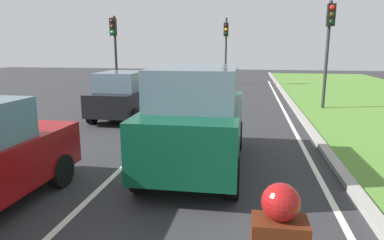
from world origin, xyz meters
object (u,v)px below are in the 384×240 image
traffic_light_near_right (329,36)px  traffic_light_far_median (226,41)px  car_suv_ahead (197,117)px  car_hatchback_far (124,95)px  traffic_light_overhead_left (114,41)px

traffic_light_near_right → traffic_light_far_median: traffic_light_far_median is taller
car_suv_ahead → traffic_light_far_median: bearing=91.4°
car_hatchback_far → traffic_light_overhead_left: size_ratio=0.87×
traffic_light_overhead_left → car_hatchback_far: bearing=-65.5°
car_hatchback_far → traffic_light_overhead_left: (-2.43, 5.34, 2.09)m
car_suv_ahead → car_hatchback_far: bearing=124.9°
car_suv_ahead → traffic_light_far_median: (-0.58, 17.10, 1.93)m
car_suv_ahead → car_hatchback_far: size_ratio=1.21×
car_hatchback_far → traffic_light_far_median: 12.65m
car_suv_ahead → traffic_light_overhead_left: bearing=119.6°
traffic_light_near_right → traffic_light_overhead_left: (-10.35, 2.18, -0.18)m
traffic_light_overhead_left → traffic_light_near_right: bearing=-11.9°
traffic_light_near_right → traffic_light_far_median: bearing=118.9°
car_suv_ahead → traffic_light_near_right: 9.47m
traffic_light_far_median → car_hatchback_far: bearing=-103.9°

